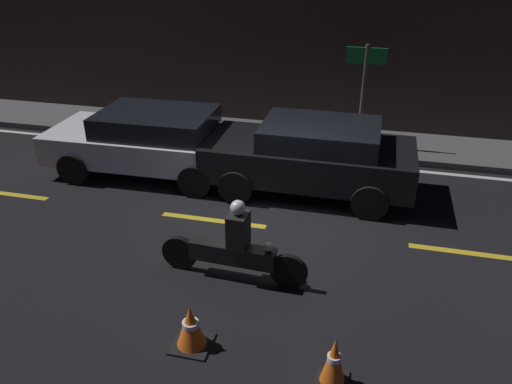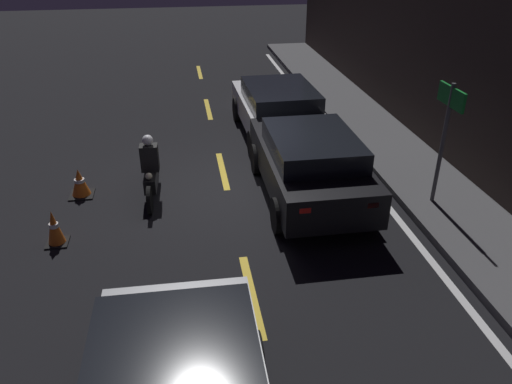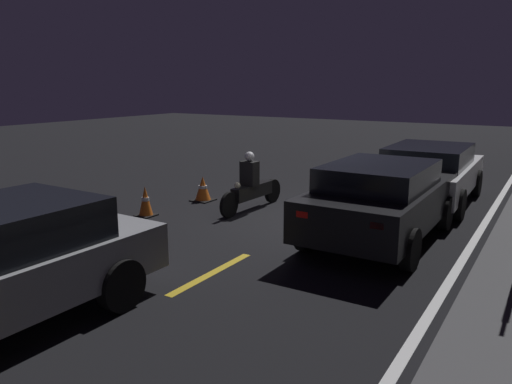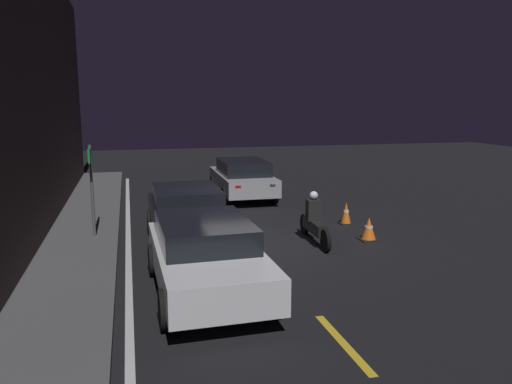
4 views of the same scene
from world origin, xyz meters
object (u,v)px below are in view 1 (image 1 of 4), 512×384
Objects in this scene: motorcycle at (233,248)px; shop_sign at (364,76)px; sedan_white at (151,140)px; traffic_cone_mid at (334,361)px; van_black at (311,155)px; traffic_cone_near at (191,327)px.

motorcycle is 0.97× the size of shop_sign.
traffic_cone_mid is at bearing 131.08° from sedan_white.
sedan_white is 6.70m from traffic_cone_mid.
van_black is 3.30m from motorcycle.
van_black is at bearing 80.28° from motorcycle.
traffic_cone_near is at bearing 174.66° from traffic_cone_mid.
van_black reaches higher than traffic_cone_mid.
van_black is 6.79× the size of traffic_cone_near.
sedan_white is 7.16× the size of traffic_cone_near.
sedan_white is 5.50m from traffic_cone_near.
shop_sign is (-0.17, 7.26, 1.52)m from traffic_cone_mid.
sedan_white is at bearing -151.85° from shop_sign.
traffic_cone_mid is (1.00, -4.89, -0.47)m from van_black.
van_black is 4.82m from traffic_cone_near.
motorcycle is 3.46× the size of traffic_cone_mid.
sedan_white reaches higher than traffic_cone_near.
shop_sign is at bearing 77.25° from motorcycle.
traffic_cone_mid reaches higher than traffic_cone_near.
sedan_white is 1.82× the size of shop_sign.
motorcycle is 1.53m from traffic_cone_near.
van_black reaches higher than sedan_white.
van_black reaches higher than traffic_cone_near.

